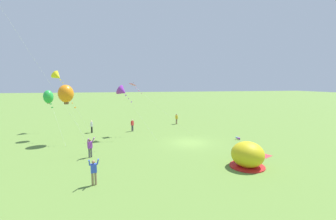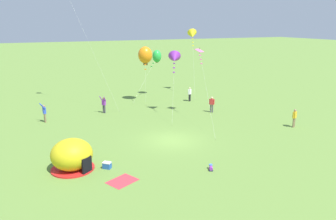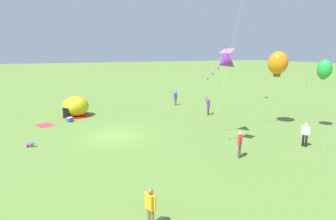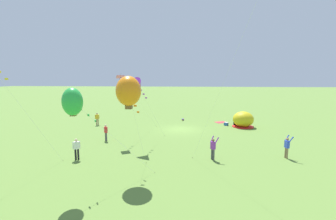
{
  "view_description": "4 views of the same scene",
  "coord_description": "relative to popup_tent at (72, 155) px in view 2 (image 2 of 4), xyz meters",
  "views": [
    {
      "loc": [
        -24.15,
        7.87,
        6.82
      ],
      "look_at": [
        3.12,
        1.88,
        3.47
      ],
      "focal_mm": 24.0,
      "sensor_mm": 36.0,
      "label": 1
    },
    {
      "loc": [
        -10.69,
        -22.92,
        9.36
      ],
      "look_at": [
        -0.0,
        0.71,
        2.41
      ],
      "focal_mm": 35.0,
      "sensor_mm": 36.0,
      "label": 2
    },
    {
      "loc": [
        19.95,
        -4.44,
        6.59
      ],
      "look_at": [
        2.56,
        3.38,
        2.34
      ],
      "focal_mm": 28.0,
      "sensor_mm": 36.0,
      "label": 3
    },
    {
      "loc": [
        -1.19,
        28.16,
        6.48
      ],
      "look_at": [
        1.33,
        3.32,
        2.95
      ],
      "focal_mm": 24.0,
      "sensor_mm": 36.0,
      "label": 4
    }
  ],
  "objects": [
    {
      "name": "ground_plane",
      "position": [
        8.23,
        2.28,
        -1.0
      ],
      "size": [
        300.0,
        300.0,
        0.0
      ],
      "primitive_type": "plane",
      "color": "olive"
    },
    {
      "name": "popup_tent",
      "position": [
        0.0,
        0.0,
        0.0
      ],
      "size": [
        2.81,
        2.81,
        2.1
      ],
      "color": "gold",
      "rests_on": "ground"
    },
    {
      "name": "picnic_blanket",
      "position": [
        2.47,
        -2.97,
        -0.99
      ],
      "size": [
        2.09,
        1.9,
        0.01
      ],
      "primitive_type": "cube",
      "rotation": [
        0.0,
        0.0,
        0.44
      ],
      "color": "#CC333D",
      "rests_on": "ground"
    },
    {
      "name": "cooler_box",
      "position": [
        2.08,
        -0.79,
        -0.78
      ],
      "size": [
        0.64,
        0.63,
        0.44
      ],
      "color": "#2659B2",
      "rests_on": "ground"
    },
    {
      "name": "toddler_crawling",
      "position": [
        8.23,
        -3.84,
        -0.82
      ],
      "size": [
        0.41,
        0.55,
        0.32
      ],
      "color": "purple",
      "rests_on": "ground"
    },
    {
      "name": "person_strolling",
      "position": [
        16.08,
        13.92,
        -0.03
      ],
      "size": [
        0.54,
        0.39,
        1.72
      ],
      "color": "black",
      "rests_on": "ground"
    },
    {
      "name": "person_far_back",
      "position": [
        5.2,
        12.85,
        0.0
      ],
      "size": [
        0.68,
        0.72,
        1.89
      ],
      "color": "#4C4C51",
      "rests_on": "ground"
    },
    {
      "name": "person_arms_raised",
      "position": [
        -0.81,
        11.91,
        0.0
      ],
      "size": [
        0.54,
        0.68,
        1.89
      ],
      "color": "#8C7251",
      "rests_on": "ground"
    },
    {
      "name": "person_near_tent",
      "position": [
        15.8,
        8.37,
        -0.03
      ],
      "size": [
        0.43,
        0.46,
        1.72
      ],
      "color": "#4C4C51",
      "rests_on": "ground"
    },
    {
      "name": "person_with_toddler",
      "position": [
        19.98,
        0.81,
        -0.03
      ],
      "size": [
        0.56,
        0.36,
        1.72
      ],
      "color": "#8C7251",
      "rests_on": "ground"
    },
    {
      "name": "kite_green",
      "position": [
        13.66,
        18.48,
        4.17
      ],
      "size": [
        4.81,
        3.22,
        5.98
      ],
      "color": "silver",
      "rests_on": "ground"
    },
    {
      "name": "kite_pink",
      "position": [
        13.99,
        8.01,
        5.34
      ],
      "size": [
        3.04,
        7.97,
        7.0
      ],
      "color": "silver",
      "rests_on": "ground"
    },
    {
      "name": "kite_purple",
      "position": [
        11.98,
        9.69,
        4.83
      ],
      "size": [
        2.98,
        4.83,
        6.61
      ],
      "color": "silver",
      "rests_on": "ground"
    },
    {
      "name": "kite_orange",
      "position": [
        11.14,
        15.95,
        4.64
      ],
      "size": [
        1.67,
        2.72,
        6.65
      ],
      "color": "silver",
      "rests_on": "ground"
    },
    {
      "name": "kite_yellow",
      "position": [
        18.83,
        18.59,
        6.78
      ],
      "size": [
        2.63,
        5.26,
        8.58
      ],
      "color": "silver",
      "rests_on": "ground"
    }
  ]
}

